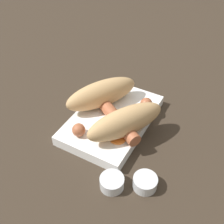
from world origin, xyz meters
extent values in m
plane|color=#33281E|center=(0.00, 0.00, 0.00)|extent=(3.00, 3.00, 0.00)
cube|color=white|center=(0.00, 0.00, 0.01)|extent=(0.23, 0.15, 0.02)
ellipsoid|color=tan|center=(-0.02, -0.04, 0.06)|extent=(0.17, 0.13, 0.06)
ellipsoid|color=tan|center=(0.03, 0.05, 0.06)|extent=(0.17, 0.13, 0.06)
cylinder|color=#9E5638|center=(0.01, 0.01, 0.04)|extent=(0.11, 0.16, 0.03)
sphere|color=#9E5638|center=(0.08, -0.03, 0.04)|extent=(0.03, 0.03, 0.03)
sphere|color=#9E5638|center=(-0.06, 0.06, 0.04)|extent=(0.03, 0.03, 0.03)
cylinder|color=orange|center=(0.06, 0.04, 0.03)|extent=(0.03, 0.03, 0.00)
cylinder|color=orange|center=(0.06, 0.04, 0.03)|extent=(0.04, 0.04, 0.00)
cylinder|color=orange|center=(0.06, 0.02, 0.03)|extent=(0.04, 0.04, 0.00)
cylinder|color=orange|center=(0.06, 0.01, 0.03)|extent=(0.04, 0.04, 0.00)
cylinder|color=silver|center=(0.14, 0.08, 0.01)|extent=(0.04, 0.04, 0.02)
cylinder|color=maroon|center=(0.14, 0.08, 0.01)|extent=(0.04, 0.04, 0.01)
cylinder|color=silver|center=(0.12, 0.13, 0.01)|extent=(0.04, 0.04, 0.02)
cylinder|color=maroon|center=(0.12, 0.13, 0.01)|extent=(0.04, 0.04, 0.01)
camera|label=1|loc=(0.40, 0.22, 0.45)|focal=45.00mm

